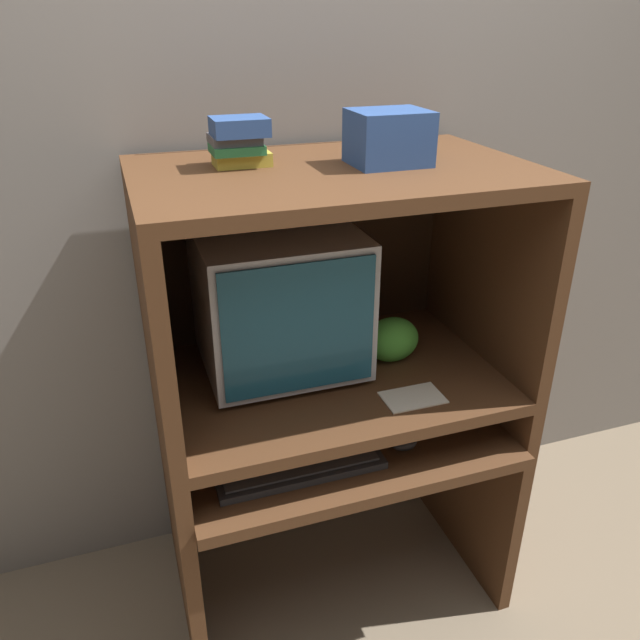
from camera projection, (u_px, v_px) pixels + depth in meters
wall_back at (292, 174)px, 1.93m from camera, size 6.00×0.06×2.60m
desk_base at (337, 489)px, 1.95m from camera, size 1.01×0.69×0.65m
desk_monitor_shelf at (333, 383)px, 1.83m from camera, size 1.01×0.65×0.16m
hutch_upper at (330, 238)px, 1.67m from camera, size 1.01×0.65×0.60m
crt_monitor at (279, 300)px, 1.76m from camera, size 0.44×0.41×0.42m
keyboard at (298, 464)px, 1.68m from camera, size 0.45×0.17×0.03m
mouse at (404, 443)px, 1.75m from camera, size 0.07×0.05×0.03m
snack_bag at (392, 339)px, 1.86m from camera, size 0.17×0.12×0.14m
book_stack at (239, 141)px, 1.53m from camera, size 0.15×0.13×0.12m
paper_card at (413, 397)px, 1.70m from camera, size 0.17×0.11×0.00m
storage_box at (389, 138)px, 1.55m from camera, size 0.19×0.16×0.13m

